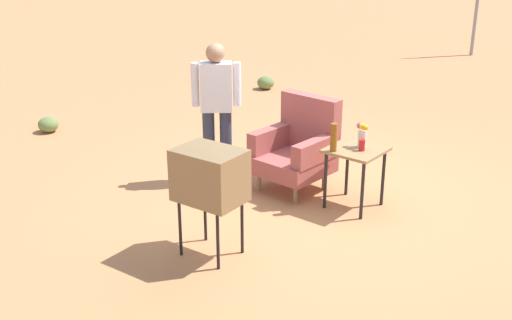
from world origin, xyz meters
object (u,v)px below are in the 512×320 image
object	(u,v)px
side_table	(356,158)
bottle_tall_amber	(334,137)
flower_vase	(362,134)
armchair	(298,147)
person_standing	(217,104)
tv_on_stand	(210,176)
soda_can_red	(362,145)

from	to	relation	value
side_table	bottle_tall_amber	size ratio (longest dim) A/B	2.22
bottle_tall_amber	flower_vase	distance (m)	0.34
armchair	side_table	distance (m)	0.79
person_standing	armchair	bearing A→B (deg)	24.38
side_table	tv_on_stand	world-z (taller)	tv_on_stand
flower_vase	person_standing	bearing A→B (deg)	-166.07
side_table	person_standing	distance (m)	1.74
person_standing	side_table	bearing A→B (deg)	11.55
armchair	person_standing	world-z (taller)	person_standing
side_table	tv_on_stand	size ratio (longest dim) A/B	0.65
armchair	tv_on_stand	xyz separation A→B (m)	(0.29, -1.80, 0.28)
armchair	soda_can_red	xyz separation A→B (m)	(0.86, -0.07, 0.23)
armchair	bottle_tall_amber	world-z (taller)	armchair
flower_vase	armchair	bearing A→B (deg)	-178.65
armchair	side_table	size ratio (longest dim) A/B	1.59
person_standing	bottle_tall_amber	size ratio (longest dim) A/B	5.47
person_standing	soda_can_red	distance (m)	1.78
armchair	side_table	bearing A→B (deg)	-4.26
side_table	tv_on_stand	distance (m)	1.82
armchair	tv_on_stand	world-z (taller)	armchair
bottle_tall_amber	armchair	bearing A→B (deg)	156.52
armchair	soda_can_red	distance (m)	0.89
side_table	soda_can_red	bearing A→B (deg)	-12.31
flower_vase	soda_can_red	bearing A→B (deg)	-59.41
tv_on_stand	flower_vase	world-z (taller)	tv_on_stand
bottle_tall_amber	flower_vase	bearing A→B (deg)	60.10
soda_can_red	flower_vase	distance (m)	0.14
soda_can_red	bottle_tall_amber	bearing A→B (deg)	-138.20
person_standing	flower_vase	world-z (taller)	person_standing
soda_can_red	flower_vase	size ratio (longest dim) A/B	0.46
side_table	person_standing	bearing A→B (deg)	-168.45
side_table	soda_can_red	xyz separation A→B (m)	(0.07, -0.02, 0.16)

